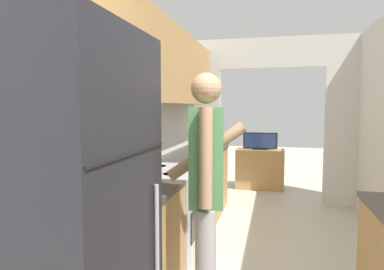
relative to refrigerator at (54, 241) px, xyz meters
name	(u,v)px	position (x,y,z in m)	size (l,w,h in m)	color
wall_left	(134,98)	(-0.31, 1.62, 0.65)	(0.38, 6.97, 2.50)	silver
wall_far_with_doorway	(271,109)	(0.86, 4.10, 0.54)	(2.85, 0.06, 2.50)	silver
counter_left	(180,201)	(-0.07, 2.26, -0.44)	(0.62, 3.53, 0.89)	#B2844C
refrigerator	(54,241)	(0.00, 0.00, 0.00)	(0.76, 0.73, 1.78)	black
range_oven	(165,217)	(-0.06, 1.70, -0.44)	(0.66, 0.78, 1.03)	#B7B7BC
person	(206,196)	(0.50, 0.85, 0.01)	(0.54, 0.42, 1.68)	#9E9E9E
tv_cabinet	(260,169)	(0.68, 4.94, -0.54)	(0.84, 0.42, 0.70)	#B2844C
television	(260,141)	(0.68, 4.90, -0.04)	(0.60, 0.16, 0.30)	black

